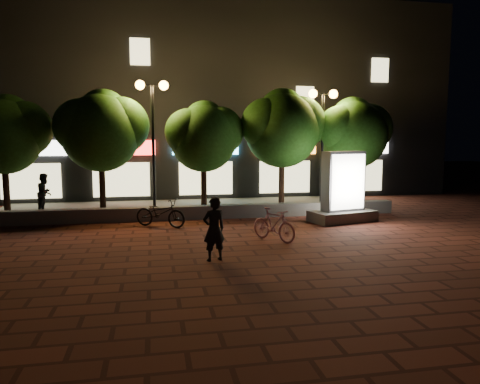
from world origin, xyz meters
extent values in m
plane|color=maroon|center=(0.00, 0.00, 0.00)|extent=(80.00, 80.00, 0.00)
cube|color=#615E5A|center=(0.00, 4.00, 0.25)|extent=(16.00, 0.45, 0.50)
cube|color=#615E5A|center=(0.00, 6.50, 0.04)|extent=(16.00, 5.00, 0.08)
cube|color=black|center=(0.00, 13.00, 5.00)|extent=(28.00, 8.00, 10.00)
cube|color=silver|center=(-7.00, 8.94, 2.60)|extent=(3.20, 0.12, 0.70)
cube|color=beige|center=(-7.00, 8.94, 1.10)|extent=(2.60, 0.10, 1.60)
cube|color=red|center=(-3.00, 8.94, 2.60)|extent=(3.20, 0.12, 0.70)
cube|color=beige|center=(-3.00, 8.94, 1.10)|extent=(2.60, 0.10, 1.60)
cube|color=#57DAFF|center=(1.00, 8.94, 2.60)|extent=(3.20, 0.12, 0.70)
cube|color=beige|center=(1.00, 8.94, 1.10)|extent=(2.60, 0.10, 1.60)
cube|color=orange|center=(5.00, 8.94, 2.60)|extent=(3.20, 0.12, 0.70)
cube|color=beige|center=(5.00, 8.94, 1.10)|extent=(2.60, 0.10, 1.60)
cube|color=white|center=(9.00, 8.94, 2.60)|extent=(3.20, 0.12, 0.70)
cube|color=beige|center=(9.00, 8.94, 1.10)|extent=(2.60, 0.10, 1.60)
cube|color=beige|center=(-2.00, 8.94, 7.00)|extent=(0.90, 0.10, 1.20)
cube|color=beige|center=(6.00, 8.94, 5.00)|extent=(0.90, 0.10, 1.20)
cube|color=beige|center=(10.00, 8.94, 6.50)|extent=(0.90, 0.10, 1.20)
cylinder|color=black|center=(-7.00, 5.40, 1.21)|extent=(0.24, 0.24, 2.25)
sphere|color=#245E1B|center=(-7.00, 5.40, 3.10)|extent=(2.80, 2.80, 2.80)
sphere|color=#245E1B|center=(-6.30, 5.60, 3.40)|extent=(2.10, 2.10, 2.10)
sphere|color=#245E1B|center=(-6.90, 5.75, 3.80)|extent=(1.82, 1.82, 1.82)
cylinder|color=black|center=(-3.50, 5.40, 1.25)|extent=(0.24, 0.24, 2.34)
sphere|color=#245E1B|center=(-3.50, 5.40, 3.25)|extent=(3.00, 3.00, 3.00)
sphere|color=#245E1B|center=(-2.75, 5.60, 3.54)|extent=(2.25, 2.25, 2.25)
sphere|color=#245E1B|center=(-4.17, 5.25, 3.50)|extent=(2.10, 2.10, 2.10)
sphere|color=#245E1B|center=(-3.40, 5.75, 4.00)|extent=(1.95, 1.95, 1.95)
cylinder|color=black|center=(0.50, 5.40, 1.18)|extent=(0.24, 0.24, 2.21)
sphere|color=#245E1B|center=(0.50, 5.40, 3.03)|extent=(2.70, 2.70, 2.70)
sphere|color=#245E1B|center=(1.17, 5.60, 3.33)|extent=(2.03, 2.03, 2.02)
sphere|color=#245E1B|center=(-0.11, 5.25, 3.28)|extent=(1.89, 1.89, 1.89)
sphere|color=#245E1B|center=(0.60, 5.75, 3.70)|extent=(1.76, 1.76, 1.76)
cylinder|color=black|center=(3.80, 5.40, 1.30)|extent=(0.24, 0.24, 2.43)
sphere|color=#245E1B|center=(3.80, 5.40, 3.36)|extent=(3.10, 3.10, 3.10)
sphere|color=#245E1B|center=(4.58, 5.60, 3.66)|extent=(2.33, 2.33, 2.33)
sphere|color=#245E1B|center=(3.10, 5.25, 3.61)|extent=(2.17, 2.17, 2.17)
sphere|color=#245E1B|center=(3.90, 5.75, 4.14)|extent=(2.01, 2.02, 2.02)
cylinder|color=black|center=(7.00, 5.40, 1.23)|extent=(0.24, 0.24, 2.29)
sphere|color=#245E1B|center=(7.00, 5.40, 3.17)|extent=(2.90, 2.90, 2.90)
sphere|color=#245E1B|center=(7.72, 5.60, 3.47)|extent=(2.18, 2.17, 2.17)
sphere|color=#245E1B|center=(6.35, 5.25, 3.42)|extent=(2.03, 2.03, 2.03)
sphere|color=#245E1B|center=(7.10, 5.75, 3.90)|extent=(1.89, 1.88, 1.88)
cylinder|color=black|center=(-1.50, 5.20, 2.58)|extent=(0.12, 0.12, 5.00)
cylinder|color=black|center=(-1.50, 5.20, 5.08)|extent=(0.90, 0.08, 0.08)
sphere|color=#FDAC3F|center=(-1.95, 5.20, 5.08)|extent=(0.36, 0.36, 0.36)
sphere|color=#FDAC3F|center=(-1.05, 5.20, 5.08)|extent=(0.36, 0.36, 0.36)
cylinder|color=black|center=(5.50, 5.20, 2.48)|extent=(0.12, 0.12, 4.80)
cylinder|color=black|center=(5.50, 5.20, 4.88)|extent=(0.90, 0.08, 0.08)
sphere|color=#FDAC3F|center=(5.05, 5.20, 4.88)|extent=(0.36, 0.36, 0.36)
sphere|color=#FDAC3F|center=(5.95, 5.20, 4.88)|extent=(0.36, 0.36, 0.36)
cube|color=#615E5A|center=(5.28, 2.47, 0.20)|extent=(2.60, 1.74, 0.40)
cube|color=#4C4C51|center=(5.28, 2.47, 1.49)|extent=(1.67, 0.92, 2.18)
cube|color=white|center=(5.35, 2.19, 1.49)|extent=(1.40, 0.39, 1.98)
cube|color=white|center=(5.21, 2.75, 1.49)|extent=(1.40, 0.39, 1.98)
imported|color=#BE768F|center=(1.97, -0.11, 0.49)|extent=(1.28, 1.63, 0.98)
imported|color=black|center=(-0.07, -1.94, 0.80)|extent=(0.67, 0.53, 1.61)
imported|color=black|center=(-1.31, 2.67, 0.50)|extent=(1.96, 1.53, 0.99)
imported|color=black|center=(-5.84, 6.31, 0.86)|extent=(0.72, 0.86, 1.57)
camera|label=1|loc=(-1.53, -12.87, 3.06)|focal=33.70mm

